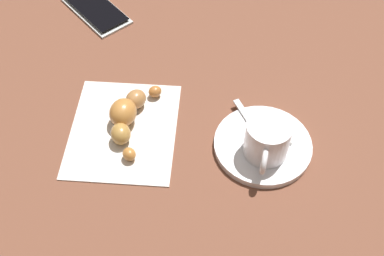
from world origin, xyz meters
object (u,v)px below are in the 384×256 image
object	(u,v)px
croissant	(127,115)
cell_phone	(96,10)
saucer	(263,145)
sugar_packet	(275,132)
espresso_cup	(267,140)
teaspoon	(262,140)
napkin	(123,129)

from	to	relation	value
croissant	cell_phone	distance (m)	0.27
saucer	sugar_packet	world-z (taller)	sugar_packet
sugar_packet	cell_phone	bearing A→B (deg)	-15.54
espresso_cup	sugar_packet	bearing A→B (deg)	-102.01
cell_phone	teaspoon	bearing A→B (deg)	148.87
sugar_packet	napkin	size ratio (longest dim) A/B	0.32
sugar_packet	teaspoon	bearing A→B (deg)	63.37
espresso_cup	napkin	xyz separation A→B (m)	(0.21, 0.01, -0.04)
saucer	espresso_cup	distance (m)	0.04
espresso_cup	teaspoon	xyz separation A→B (m)	(0.01, -0.02, -0.03)
sugar_packet	croissant	world-z (taller)	croissant
espresso_cup	cell_phone	size ratio (longest dim) A/B	0.57
saucer	sugar_packet	xyz separation A→B (m)	(-0.01, -0.02, 0.01)
cell_phone	sugar_packet	bearing A→B (deg)	152.16
saucer	napkin	bearing A→B (deg)	7.78
teaspoon	saucer	bearing A→B (deg)	121.06
espresso_cup	teaspoon	bearing A→B (deg)	-67.47
teaspoon	sugar_packet	bearing A→B (deg)	-128.93
saucer	napkin	xyz separation A→B (m)	(0.20, 0.03, -0.00)
teaspoon	napkin	distance (m)	0.20
croissant	cell_phone	xyz separation A→B (m)	(0.15, -0.23, -0.02)
espresso_cup	croissant	xyz separation A→B (m)	(0.20, -0.00, -0.02)
saucer	sugar_packet	size ratio (longest dim) A/B	2.39
sugar_packet	cell_phone	world-z (taller)	sugar_packet
napkin	croissant	xyz separation A→B (m)	(-0.00, -0.01, 0.02)
sugar_packet	napkin	bearing A→B (deg)	25.27
saucer	croissant	distance (m)	0.20
teaspoon	croissant	size ratio (longest dim) A/B	0.69
espresso_cup	saucer	bearing A→B (deg)	-69.74
teaspoon	sugar_packet	distance (m)	0.02
teaspoon	sugar_packet	world-z (taller)	teaspoon
saucer	teaspoon	world-z (taller)	teaspoon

